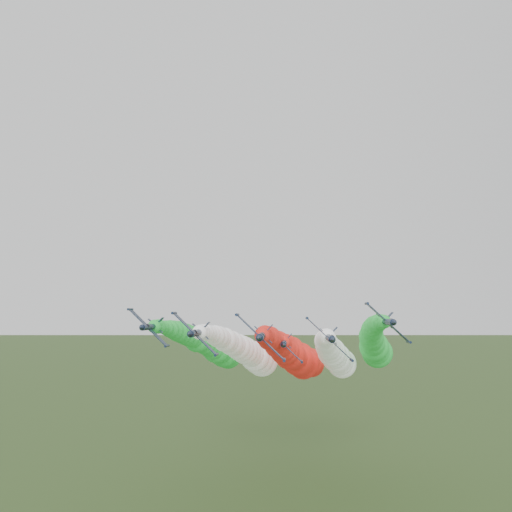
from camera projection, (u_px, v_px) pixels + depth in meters
The scene contains 6 objects.
jet_lead at pixel (291, 354), 111.41m from camera, with size 15.14×64.89×16.45m.
jet_inner_left at pixel (247, 352), 119.16m from camera, with size 15.47×65.21×16.78m.
jet_inner_right at pixel (335, 355), 116.95m from camera, with size 15.07×64.81×16.38m.
jet_outer_left at pixel (211, 346), 128.89m from camera, with size 15.24×64.98×16.55m.
jet_outer_right at pixel (374, 344), 124.48m from camera, with size 15.52×65.26×16.83m.
jet_trail at pixel (302, 357), 131.99m from camera, with size 14.98×64.72×16.29m.
Camera 1 is at (-1.12, -75.84, 42.19)m, focal length 35.00 mm.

